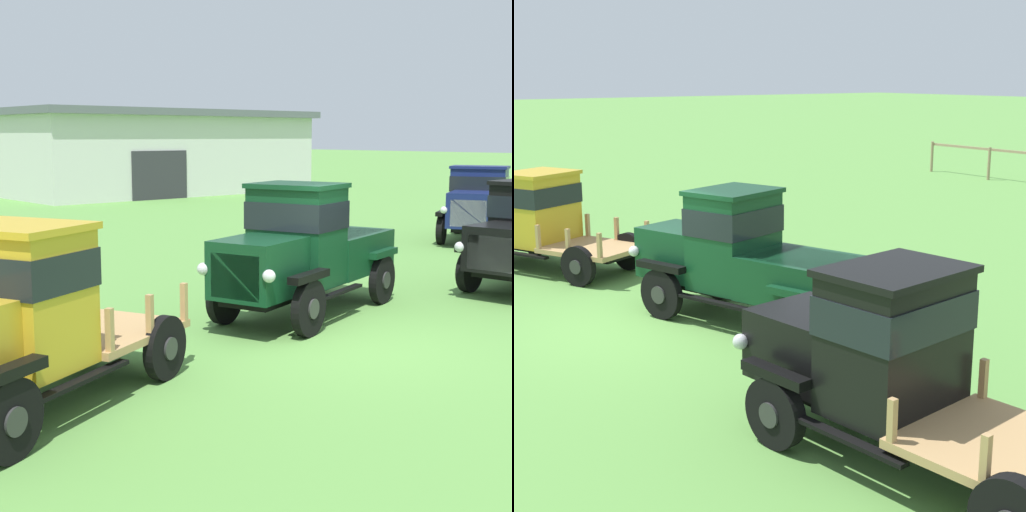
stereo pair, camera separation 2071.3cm
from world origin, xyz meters
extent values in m
plane|color=#5B9342|center=(0.00, 0.00, 0.00)|extent=(240.00, 240.00, 0.00)
cylinder|color=#997F60|center=(-8.99, 20.68, 0.67)|extent=(0.12, 0.12, 1.34)
cylinder|color=#997F60|center=(-12.30, 20.87, 0.67)|extent=(0.12, 0.12, 1.34)
cylinder|color=black|center=(-6.43, 0.70, 0.42)|extent=(0.83, 0.48, 0.85)
cylinder|color=#2D2D2D|center=(-6.46, 0.78, 0.42)|extent=(0.28, 0.15, 0.30)
cylinder|color=black|center=(-3.14, 0.43, 0.42)|extent=(0.83, 0.48, 0.85)
cylinder|color=#2D2D2D|center=(-3.11, 0.35, 0.42)|extent=(0.28, 0.15, 0.30)
cylinder|color=black|center=(-3.81, 1.89, 0.42)|extent=(0.83, 0.48, 0.85)
cylinder|color=#2D2D2D|center=(-3.84, 1.97, 0.42)|extent=(0.28, 0.15, 0.30)
cube|color=black|center=(-4.92, 0.51, 0.51)|extent=(4.14, 2.52, 0.12)
cube|color=black|center=(-6.43, 0.70, 0.90)|extent=(0.97, 0.59, 0.12)
cube|color=gold|center=(-5.11, 0.42, 1.34)|extent=(1.61, 1.75, 1.54)
cube|color=black|center=(-5.11, 0.42, 1.68)|extent=(1.66, 1.80, 0.43)
cube|color=gold|center=(-5.11, 0.42, 2.15)|extent=(1.74, 1.86, 0.08)
cube|color=black|center=(-4.69, -0.25, 0.49)|extent=(1.49, 0.78, 0.05)
cube|color=black|center=(-5.34, 1.18, 0.49)|extent=(1.49, 0.78, 0.05)
cube|color=tan|center=(-3.73, 1.05, 0.62)|extent=(2.40, 2.25, 0.10)
cube|color=tan|center=(-4.20, 0.00, 0.92)|extent=(0.11, 0.11, 0.51)
cube|color=tan|center=(-4.83, 1.38, 0.92)|extent=(0.11, 0.11, 0.51)
cube|color=tan|center=(-3.42, 0.35, 0.92)|extent=(0.11, 0.11, 0.51)
cube|color=tan|center=(-4.05, 1.74, 0.92)|extent=(0.11, 0.11, 0.51)
cube|color=tan|center=(-2.64, 0.71, 0.92)|extent=(0.11, 0.11, 0.51)
cube|color=tan|center=(-3.27, 2.09, 0.92)|extent=(0.11, 0.11, 0.51)
cylinder|color=black|center=(-0.18, 0.78, 0.46)|extent=(0.92, 0.41, 0.91)
cylinder|color=#2D2D2D|center=(-0.16, 0.70, 0.46)|extent=(0.31, 0.12, 0.32)
cylinder|color=black|center=(-0.65, 2.31, 0.46)|extent=(0.92, 0.41, 0.91)
cylinder|color=#2D2D2D|center=(-0.68, 2.39, 0.46)|extent=(0.31, 0.12, 0.32)
cylinder|color=black|center=(2.60, 1.64, 0.46)|extent=(0.92, 0.41, 0.91)
cylinder|color=#2D2D2D|center=(2.62, 1.55, 0.46)|extent=(0.31, 0.12, 0.32)
cylinder|color=black|center=(2.13, 3.16, 0.46)|extent=(0.92, 0.41, 0.91)
cylinder|color=#2D2D2D|center=(2.10, 3.25, 0.46)|extent=(0.31, 0.12, 0.32)
cube|color=black|center=(0.88, 1.94, 0.54)|extent=(4.25, 2.07, 0.12)
cube|color=#0F381E|center=(-0.62, 1.48, 1.06)|extent=(1.66, 1.48, 0.93)
cube|color=silver|center=(-1.26, 1.29, 1.02)|extent=(0.32, 0.86, 0.69)
sphere|color=silver|center=(-1.09, 0.71, 1.09)|extent=(0.20, 0.20, 0.20)
sphere|color=silver|center=(-1.44, 1.86, 1.09)|extent=(0.20, 0.20, 0.20)
cube|color=black|center=(-0.18, 0.78, 0.96)|extent=(1.06, 0.50, 0.12)
cube|color=black|center=(-0.65, 2.31, 0.96)|extent=(1.06, 0.50, 0.12)
cube|color=#0F381E|center=(0.57, 1.85, 1.43)|extent=(1.45, 1.66, 1.66)
cube|color=black|center=(0.57, 1.85, 1.81)|extent=(1.50, 1.71, 0.47)
cube|color=#0F381E|center=(0.57, 1.85, 2.30)|extent=(1.58, 1.76, 0.08)
cube|color=black|center=(0.90, 1.13, 0.52)|extent=(1.50, 0.58, 0.05)
cube|color=black|center=(0.44, 2.63, 0.52)|extent=(1.50, 0.58, 0.05)
cube|color=#0F381E|center=(2.07, 2.31, 0.97)|extent=(2.39, 2.01, 0.74)
cube|color=black|center=(2.07, 2.31, 1.31)|extent=(2.01, 1.70, 0.06)
cube|color=#0F381E|center=(2.60, 1.64, 0.96)|extent=(1.02, 0.49, 0.12)
cube|color=#0F381E|center=(2.13, 3.16, 0.96)|extent=(1.02, 0.49, 0.12)
cylinder|color=black|center=(5.02, -0.51, 0.43)|extent=(0.88, 0.28, 0.87)
cylinder|color=#2D2D2D|center=(5.03, -0.62, 0.43)|extent=(0.30, 0.06, 0.30)
cylinder|color=black|center=(4.82, 1.21, 0.43)|extent=(0.88, 0.28, 0.87)
cylinder|color=#2D2D2D|center=(4.81, 1.31, 0.43)|extent=(0.30, 0.06, 0.30)
cube|color=black|center=(6.44, 0.52, 0.52)|extent=(4.55, 1.45, 0.12)
cube|color=black|center=(4.71, 0.33, 1.01)|extent=(1.51, 1.36, 0.87)
cube|color=silver|center=(4.06, 0.25, 0.97)|extent=(0.17, 0.95, 0.65)
sphere|color=silver|center=(4.12, -0.40, 1.03)|extent=(0.20, 0.20, 0.20)
sphere|color=silver|center=(3.97, 0.89, 1.03)|extent=(0.20, 0.20, 0.20)
cube|color=black|center=(5.02, -0.51, 0.92)|extent=(1.01, 0.31, 0.12)
cube|color=black|center=(4.82, 1.21, 0.92)|extent=(1.01, 0.31, 0.12)
cube|color=black|center=(5.94, 0.47, 1.36)|extent=(1.25, 1.64, 1.58)
cube|color=black|center=(5.94, 0.47, 1.72)|extent=(1.30, 1.67, 0.44)
cube|color=black|center=(5.94, 0.47, 2.19)|extent=(1.37, 1.72, 0.08)
cube|color=black|center=(6.14, -0.36, 0.50)|extent=(1.52, 0.31, 0.05)
cube|color=black|center=(5.95, 1.32, 0.50)|extent=(1.52, 0.31, 0.05)
cube|color=tan|center=(6.69, -0.28, 0.91)|extent=(0.09, 0.09, 0.46)
cube|color=tan|center=(6.50, 1.36, 0.91)|extent=(0.09, 0.09, 0.46)
cube|color=tan|center=(7.76, -0.15, 0.91)|extent=(0.09, 0.09, 0.46)
camera|label=1|loc=(-8.69, -7.78, 3.14)|focal=55.00mm
camera|label=2|loc=(11.87, -5.54, 4.31)|focal=55.00mm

